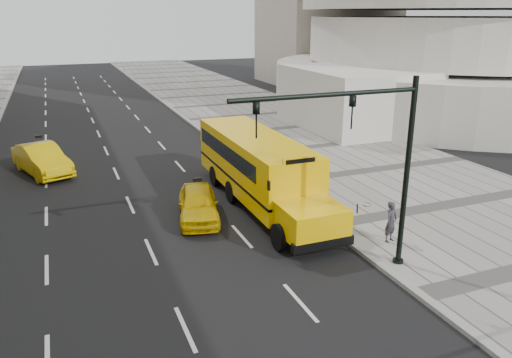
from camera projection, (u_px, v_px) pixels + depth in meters
name	position (u px, v px, depth m)	size (l,w,h in m)	color
ground	(152.00, 202.00, 22.76)	(140.00, 140.00, 0.00)	black
sidewalk_museum	(374.00, 171.00, 26.98)	(12.00, 140.00, 0.15)	gray
curb_museum	(273.00, 184.00, 24.86)	(0.30, 140.00, 0.15)	gray
school_bus	(257.00, 164.00, 22.31)	(2.96, 11.56, 3.19)	#FFC403
taxi_near	(198.00, 204.00, 20.67)	(1.59, 3.95, 1.35)	#E1B605
taxi_far	(42.00, 160.00, 26.49)	(1.68, 4.82, 1.59)	#E1B605
pedestrian	(391.00, 222.00, 18.25)	(0.56, 0.37, 1.55)	#332F37
traffic_signal	(371.00, 154.00, 15.19)	(6.18, 0.36, 6.40)	black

